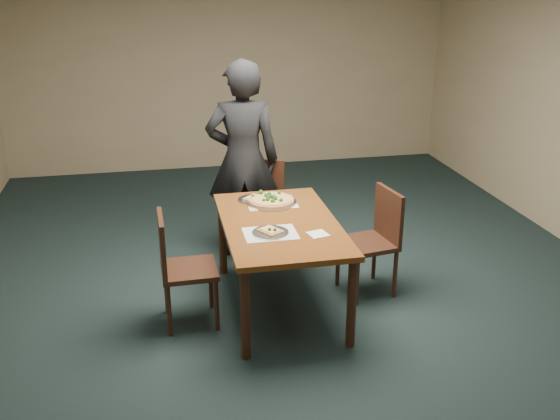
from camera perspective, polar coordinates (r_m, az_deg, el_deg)
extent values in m
plane|color=black|center=(5.31, 1.27, -8.34)|extent=(8.00, 8.00, 0.00)
plane|color=tan|center=(8.66, -4.67, 13.01)|extent=(6.00, 0.00, 6.00)
cube|color=#5A3012|center=(4.94, 0.00, -1.33)|extent=(0.90, 1.50, 0.04)
cylinder|color=black|center=(4.44, -3.19, -9.55)|extent=(0.07, 0.07, 0.70)
cylinder|color=black|center=(5.66, -5.28, -2.51)|extent=(0.07, 0.07, 0.70)
cylinder|color=black|center=(4.60, 6.58, -8.50)|extent=(0.07, 0.07, 0.70)
cylinder|color=black|center=(5.78, 2.41, -1.90)|extent=(0.07, 0.07, 0.70)
cube|color=black|center=(5.98, -1.92, -0.09)|extent=(0.55, 0.55, 0.04)
cylinder|color=black|center=(5.95, -3.96, -2.70)|extent=(0.04, 0.04, 0.43)
cylinder|color=black|center=(6.27, -3.13, -1.39)|extent=(0.04, 0.04, 0.43)
cylinder|color=black|center=(5.87, -0.56, -2.97)|extent=(0.04, 0.04, 0.43)
cylinder|color=black|center=(6.20, 0.10, -1.64)|extent=(0.04, 0.04, 0.43)
cube|color=black|center=(6.07, -1.55, 2.66)|extent=(0.40, 0.19, 0.44)
cube|color=black|center=(4.88, -8.30, -5.44)|extent=(0.43, 0.43, 0.04)
cylinder|color=black|center=(4.85, -5.81, -8.67)|extent=(0.04, 0.04, 0.43)
cylinder|color=black|center=(4.82, -10.10, -9.06)|extent=(0.04, 0.04, 0.43)
cylinder|color=black|center=(5.16, -6.34, -6.72)|extent=(0.04, 0.04, 0.43)
cylinder|color=black|center=(5.14, -10.35, -7.07)|extent=(0.04, 0.04, 0.43)
cube|color=black|center=(4.77, -10.72, -3.05)|extent=(0.05, 0.42, 0.44)
cube|color=black|center=(5.33, 7.99, -3.06)|extent=(0.48, 0.48, 0.04)
cylinder|color=black|center=(5.49, 5.31, -4.87)|extent=(0.04, 0.04, 0.43)
cylinder|color=black|center=(5.65, 8.61, -4.26)|extent=(0.04, 0.04, 0.43)
cylinder|color=black|center=(5.21, 7.05, -6.47)|extent=(0.04, 0.04, 0.43)
cylinder|color=black|center=(5.37, 10.47, -5.78)|extent=(0.04, 0.04, 0.43)
cube|color=black|center=(5.32, 9.92, -0.39)|extent=(0.10, 0.42, 0.44)
imported|color=black|center=(5.87, -3.42, 4.56)|extent=(0.74, 0.53, 1.88)
cube|color=white|center=(5.33, -0.79, 0.66)|extent=(0.42, 0.32, 0.00)
cube|color=white|center=(4.72, -0.89, -2.14)|extent=(0.40, 0.30, 0.00)
cylinder|color=silver|center=(5.33, -0.79, 0.73)|extent=(0.43, 0.43, 0.01)
cylinder|color=#AF6F43|center=(5.32, -0.79, 0.89)|extent=(0.39, 0.39, 0.02)
cylinder|color=#F4E97F|center=(5.32, -0.79, 1.04)|extent=(0.34, 0.34, 0.01)
sphere|color=#174715|center=(5.31, -1.06, 1.19)|extent=(0.04, 0.04, 0.04)
sphere|color=#174715|center=(5.28, -0.44, 1.08)|extent=(0.04, 0.04, 0.04)
sphere|color=#174715|center=(5.31, -0.56, 1.21)|extent=(0.04, 0.04, 0.04)
sphere|color=#174715|center=(5.36, -1.26, 1.37)|extent=(0.04, 0.04, 0.04)
sphere|color=#174715|center=(5.25, 0.09, 0.92)|extent=(0.03, 0.03, 0.03)
sphere|color=#174715|center=(5.39, -0.97, 1.50)|extent=(0.04, 0.04, 0.04)
sphere|color=#174715|center=(5.26, -1.48, 0.94)|extent=(0.03, 0.03, 0.03)
sphere|color=#174715|center=(5.42, -0.09, 1.58)|extent=(0.03, 0.03, 0.03)
sphere|color=#174715|center=(5.42, -1.77, 1.63)|extent=(0.04, 0.04, 0.04)
sphere|color=#174715|center=(5.26, -1.13, 0.98)|extent=(0.03, 0.03, 0.03)
sphere|color=#174715|center=(5.23, -0.66, 0.85)|extent=(0.04, 0.04, 0.04)
sphere|color=#174715|center=(5.33, -0.75, 1.25)|extent=(0.03, 0.03, 0.03)
cylinder|color=silver|center=(4.71, -0.89, -2.08)|extent=(0.28, 0.28, 0.01)
cube|color=#AF6F43|center=(4.71, -0.89, -1.93)|extent=(0.20, 0.21, 0.02)
cube|color=#F4E97F|center=(4.70, -0.89, -1.81)|extent=(0.16, 0.17, 0.01)
sphere|color=#174715|center=(4.68, -0.96, -1.77)|extent=(0.03, 0.03, 0.03)
sphere|color=#174715|center=(4.68, -0.47, -1.80)|extent=(0.03, 0.03, 0.03)
cylinder|color=silver|center=(5.40, -2.38, 0.96)|extent=(0.28, 0.28, 0.01)
cube|color=#AF6F43|center=(5.39, -2.38, 1.09)|extent=(0.21, 0.21, 0.02)
cube|color=#F4E97F|center=(5.39, -2.38, 1.20)|extent=(0.17, 0.17, 0.01)
sphere|color=#174715|center=(5.42, -2.08, 1.47)|extent=(0.03, 0.03, 0.03)
sphere|color=#174715|center=(5.37, -2.47, 1.28)|extent=(0.03, 0.03, 0.03)
cube|color=white|center=(4.70, 3.50, -2.21)|extent=(0.17, 0.17, 0.01)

